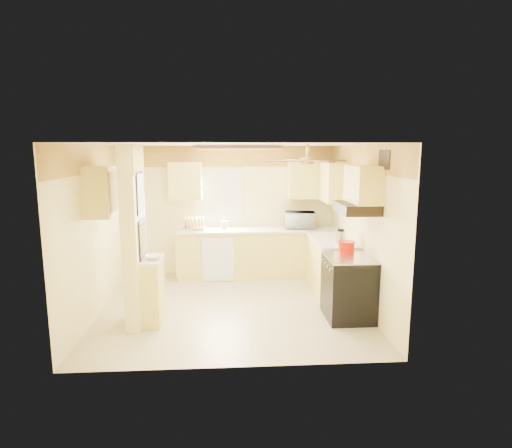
{
  "coord_description": "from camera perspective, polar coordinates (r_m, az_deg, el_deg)",
  "views": [
    {
      "loc": [
        -0.06,
        -6.38,
        2.43
      ],
      "look_at": [
        0.39,
        0.35,
        1.25
      ],
      "focal_mm": 30.0,
      "sensor_mm": 36.0,
      "label": 1
    }
  ],
  "objects": [
    {
      "name": "upper_cab_right",
      "position": [
        7.88,
        10.09,
        5.55
      ],
      "size": [
        0.35,
        1.0,
        0.7
      ],
      "primitive_type": "cube",
      "color": "#FFEB63",
      "rests_on": "wall_right"
    },
    {
      "name": "wall_left",
      "position": [
        6.78,
        -20.38,
        -0.74
      ],
      "size": [
        0.0,
        3.8,
        3.8
      ],
      "primitive_type": "plane",
      "rotation": [
        1.57,
        0.0,
        1.57
      ],
      "color": "#FDE99A",
      "rests_on": "floor"
    },
    {
      "name": "poster_menu",
      "position": [
        5.98,
        -15.18,
        4.01
      ],
      "size": [
        0.02,
        0.42,
        0.57
      ],
      "color": "black",
      "rests_on": "partition_column"
    },
    {
      "name": "poster_nashville",
      "position": [
        6.08,
        -14.91,
        -2.1
      ],
      "size": [
        0.02,
        0.42,
        0.57
      ],
      "color": "black",
      "rests_on": "partition_column"
    },
    {
      "name": "upper_cab_left_wall",
      "position": [
        6.41,
        -19.82,
        4.14
      ],
      "size": [
        0.35,
        0.75,
        0.7
      ],
      "primitive_type": "cube",
      "color": "#FFEB63",
      "rests_on": "wall_left"
    },
    {
      "name": "upper_cab_over_stove",
      "position": [
        6.15,
        14.12,
        5.14
      ],
      "size": [
        0.35,
        0.76,
        0.52
      ],
      "primitive_type": "cube",
      "color": "#FFEB63",
      "rests_on": "wall_right"
    },
    {
      "name": "utensil_crock",
      "position": [
        8.16,
        -4.25,
        -0.09
      ],
      "size": [
        0.11,
        0.11,
        0.23
      ],
      "color": "white",
      "rests_on": "countertop_back"
    },
    {
      "name": "wall_right",
      "position": [
        6.81,
        13.87,
        -0.35
      ],
      "size": [
        0.0,
        3.8,
        3.8
      ],
      "primitive_type": "plane",
      "rotation": [
        1.57,
        0.0,
        -1.57
      ],
      "color": "#FDE99A",
      "rests_on": "floor"
    },
    {
      "name": "wallpaper_border",
      "position": [
        8.27,
        -3.43,
        9.0
      ],
      "size": [
        4.0,
        0.02,
        0.4
      ],
      "primitive_type": "cube",
      "color": "#FFCE4B",
      "rests_on": "wall_back"
    },
    {
      "name": "wall_back",
      "position": [
        8.37,
        -3.36,
        1.8
      ],
      "size": [
        4.0,
        0.0,
        4.0
      ],
      "primitive_type": "plane",
      "rotation": [
        1.57,
        0.0,
        0.0
      ],
      "color": "#FDE99A",
      "rests_on": "floor"
    },
    {
      "name": "vent_grate",
      "position": [
        5.85,
        16.78,
        8.23
      ],
      "size": [
        0.02,
        0.4,
        0.25
      ],
      "primitive_type": "cube",
      "color": "black",
      "rests_on": "wall_right"
    },
    {
      "name": "ceiling_light_panel",
      "position": [
        6.89,
        -2.51,
        10.12
      ],
      "size": [
        1.35,
        0.95,
        0.06
      ],
      "color": "brown",
      "rests_on": "ceiling"
    },
    {
      "name": "upper_cab_back_left",
      "position": [
        8.17,
        -9.39,
        5.71
      ],
      "size": [
        0.6,
        0.35,
        0.7
      ],
      "primitive_type": "cube",
      "color": "#FFEB63",
      "rests_on": "wall_back"
    },
    {
      "name": "wall_front",
      "position": [
        4.64,
        -2.94,
        -4.84
      ],
      "size": [
        4.0,
        0.0,
        4.0
      ],
      "primitive_type": "plane",
      "rotation": [
        -1.57,
        0.0,
        0.0
      ],
      "color": "#FDE99A",
      "rests_on": "floor"
    },
    {
      "name": "countertop_back",
      "position": [
        8.14,
        0.21,
        -0.78
      ],
      "size": [
        3.04,
        0.64,
        0.04
      ],
      "primitive_type": "cube",
      "color": "silver",
      "rests_on": "lower_cabinets_back"
    },
    {
      "name": "dishwasher_panel",
      "position": [
        7.93,
        -5.07,
        -4.73
      ],
      "size": [
        0.58,
        0.02,
        0.8
      ],
      "primitive_type": "cube",
      "color": "white",
      "rests_on": "lower_cabinets_back"
    },
    {
      "name": "dutch_oven",
      "position": [
        6.51,
        11.97,
        -2.98
      ],
      "size": [
        0.25,
        0.25,
        0.17
      ],
      "color": "red",
      "rests_on": "stove"
    },
    {
      "name": "stove",
      "position": [
        6.4,
        12.22,
        -8.25
      ],
      "size": [
        0.68,
        0.77,
        0.92
      ],
      "color": "black",
      "rests_on": "floor"
    },
    {
      "name": "ceiling_fan",
      "position": [
        5.78,
        6.84,
        8.42
      ],
      "size": [
        1.15,
        1.15,
        0.26
      ],
      "color": "gold",
      "rests_on": "ceiling"
    },
    {
      "name": "dish_rack",
      "position": [
        8.13,
        -8.28,
        -0.15
      ],
      "size": [
        0.43,
        0.34,
        0.23
      ],
      "color": "tan",
      "rests_on": "countertop_back"
    },
    {
      "name": "countertop_right",
      "position": [
        7.36,
        10.05,
        -2.08
      ],
      "size": [
        0.64,
        1.44,
        0.04
      ],
      "primitive_type": "cube",
      "color": "silver",
      "rests_on": "lower_cabinets_right"
    },
    {
      "name": "ledge_top",
      "position": [
        6.12,
        -13.79,
        -4.66
      ],
      "size": [
        0.28,
        0.58,
        0.04
      ],
      "primitive_type": "cube",
      "color": "silver",
      "rests_on": "partition_ledge"
    },
    {
      "name": "upper_cab_back_right",
      "position": [
        8.29,
        7.45,
        5.82
      ],
      "size": [
        0.9,
        0.35,
        0.7
      ],
      "primitive_type": "cube",
      "color": "#FFEB63",
      "rests_on": "wall_back"
    },
    {
      "name": "microwave",
      "position": [
        8.22,
        5.9,
        0.53
      ],
      "size": [
        0.6,
        0.44,
        0.31
      ],
      "primitive_type": "imported",
      "rotation": [
        0.0,
        0.0,
        3.03
      ],
      "color": "white",
      "rests_on": "countertop_back"
    },
    {
      "name": "floor",
      "position": [
        6.83,
        -3.1,
        -10.93
      ],
      "size": [
        4.0,
        4.0,
        0.0
      ],
      "primitive_type": "plane",
      "color": "tan",
      "rests_on": "ground"
    },
    {
      "name": "partition_ledge",
      "position": [
        6.25,
        -13.61,
        -8.83
      ],
      "size": [
        0.25,
        0.55,
        0.9
      ],
      "primitive_type": "cube",
      "color": "#FFEB63",
      "rests_on": "floor"
    },
    {
      "name": "bowl",
      "position": [
        6.07,
        -13.44,
        -4.3
      ],
      "size": [
        0.27,
        0.27,
        0.06
      ],
      "primitive_type": "imported",
      "rotation": [
        0.0,
        0.0,
        0.21
      ],
      "color": "white",
      "rests_on": "ledge_top"
    },
    {
      "name": "ceiling",
      "position": [
        6.38,
        -3.32,
        10.53
      ],
      "size": [
        4.0,
        4.0,
        0.0
      ],
      "primitive_type": "plane",
      "rotation": [
        3.14,
        0.0,
        0.0
      ],
      "color": "white",
      "rests_on": "wall_back"
    },
    {
      "name": "partition_column",
      "position": [
        6.09,
        -15.96,
        -1.64
      ],
      "size": [
        0.2,
        0.7,
        2.5
      ],
      "primitive_type": "cube",
      "color": "#FDE99A",
      "rests_on": "floor"
    },
    {
      "name": "range_hood",
      "position": [
        6.16,
        13.24,
        2.1
      ],
      "size": [
        0.5,
        0.76,
        0.14
      ],
      "primitive_type": "cube",
      "color": "black",
      "rests_on": "upper_cab_over_stove"
    },
    {
      "name": "kettle",
      "position": [
        6.92,
        11.19,
        -1.72
      ],
      "size": [
        0.16,
        0.16,
        0.25
      ],
      "color": "silver",
      "rests_on": "countertop_right"
    },
    {
      "name": "window",
      "position": [
        8.32,
        -5.1,
        3.81
      ],
      "size": [
        0.92,
        0.02,
        1.02
      ],
      "color": "white",
      "rests_on": "wall_back"
    },
    {
      "name": "lower_cabinets_right",
      "position": [
        7.47,
        10.02,
        -5.61
      ],
      "size": [
        0.6,
        1.4,
        0.9
      ],
      "primitive_type": "cube",
      "color": "#FFEB63",
      "rests_on": "floor"
    },
    {
      "name": "lower_cabinets_back",
      "position": [
        8.25,
        0.2,
        -3.98
      ],
      "size": [
        3.0,
        0.6,
        0.9
      ],
      "primitive_type": "cube",
      "color": "#FFEB63",
      "rests_on": "floor"
    }
  ]
}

